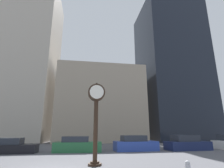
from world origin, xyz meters
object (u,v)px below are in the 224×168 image
car_black (7,147)px  car_blue (135,144)px  car_green (77,145)px  street_clock (96,110)px  car_navy (187,144)px

car_black → car_blue: car_blue is taller
car_green → car_blue: 5.43m
street_clock → car_blue: 8.30m
street_clock → car_blue: (4.25, 6.70, -2.43)m
street_clock → car_green: bearing=100.1°
car_green → car_navy: size_ratio=0.99×
car_black → car_blue: bearing=-0.9°
car_black → car_navy: (16.50, -0.09, 0.08)m
car_blue → car_green: bearing=177.3°
street_clock → car_black: size_ratio=0.99×
street_clock → car_green: size_ratio=1.09×
car_black → car_blue: size_ratio=1.14×
car_black → car_green: size_ratio=1.11×
car_black → car_green: bearing=-0.9°
car_green → car_blue: (5.43, 0.07, 0.02)m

